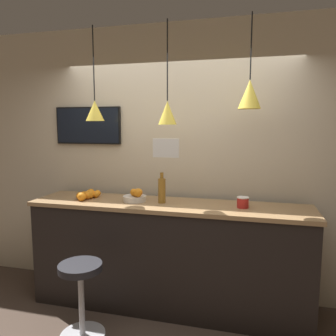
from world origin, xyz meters
The scene contains 12 objects.
back_wall centered at (0.00, 1.05, 1.45)m, with size 8.00×0.06×2.90m.
service_counter centered at (0.00, 0.64, 0.54)m, with size 2.76×0.60×1.08m.
bar_stool centered at (-0.61, -0.02, 0.46)m, with size 0.39×0.39×0.66m.
fruit_bowl centered at (-0.34, 0.64, 1.13)m, with size 0.23×0.23×0.14m.
orange_pile centered at (-0.86, 0.64, 1.12)m, with size 0.19×0.32×0.09m.
juice_bottle centered at (-0.06, 0.64, 1.21)m, with size 0.07×0.07×0.30m.
spread_jar centered at (0.72, 0.64, 1.13)m, with size 0.11×0.11×0.10m.
pendant_lamp_left centered at (-0.75, 0.61, 1.99)m, with size 0.18×0.18×0.92m.
pendant_lamp_middle centered at (0.00, 0.61, 1.96)m, with size 0.18×0.18×0.96m.
pendant_lamp_right centered at (0.75, 0.61, 2.11)m, with size 0.20×0.20×0.82m.
mounted_tv centered at (-1.03, 1.00, 1.84)m, with size 0.78×0.04×0.42m.
hanging_menu_board centered at (0.04, 0.42, 1.64)m, with size 0.24×0.01×0.17m.
Camera 1 is at (0.79, -2.40, 1.84)m, focal length 35.00 mm.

